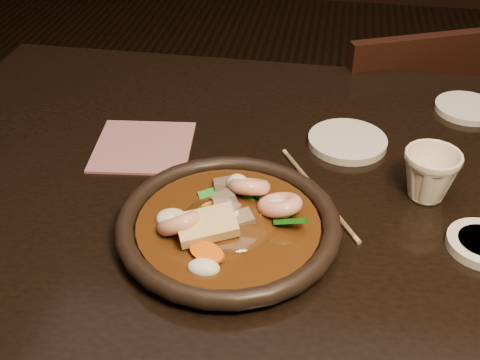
% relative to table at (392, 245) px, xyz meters
% --- Properties ---
extents(table, '(1.60, 0.90, 0.75)m').
position_rel_table_xyz_m(table, '(0.00, 0.00, 0.00)').
color(table, black).
rests_on(table, floor).
extents(chair, '(0.50, 0.50, 0.81)m').
position_rel_table_xyz_m(chair, '(0.04, 0.61, -0.23)').
color(chair, black).
rests_on(chair, floor).
extents(plate, '(0.30, 0.30, 0.03)m').
position_rel_table_xyz_m(plate, '(-0.23, -0.10, 0.09)').
color(plate, black).
rests_on(plate, table).
extents(stirfry, '(0.21, 0.20, 0.07)m').
position_rel_table_xyz_m(stirfry, '(-0.23, -0.10, 0.10)').
color(stirfry, '#3E200B').
rests_on(stirfry, plate).
extents(saucer_left, '(0.13, 0.13, 0.01)m').
position_rel_table_xyz_m(saucer_left, '(-0.08, 0.15, 0.08)').
color(saucer_left, silver).
rests_on(saucer_left, table).
extents(saucer_right, '(0.11, 0.11, 0.01)m').
position_rel_table_xyz_m(saucer_right, '(0.13, 0.30, 0.08)').
color(saucer_right, silver).
rests_on(saucer_right, table).
extents(tea_cup, '(0.10, 0.09, 0.08)m').
position_rel_table_xyz_m(tea_cup, '(0.04, 0.03, 0.12)').
color(tea_cup, silver).
rests_on(tea_cup, table).
extents(chopsticks, '(0.13, 0.21, 0.01)m').
position_rel_table_xyz_m(chopsticks, '(-0.12, 0.01, 0.08)').
color(chopsticks, tan).
rests_on(chopsticks, table).
extents(napkin, '(0.17, 0.17, 0.00)m').
position_rel_table_xyz_m(napkin, '(-0.41, 0.09, 0.08)').
color(napkin, '#9F6268').
rests_on(napkin, table).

